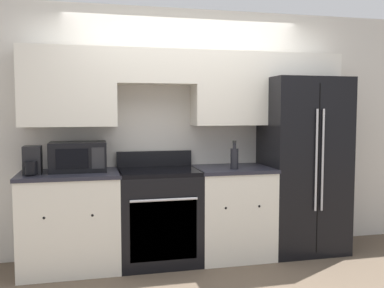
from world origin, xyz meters
name	(u,v)px	position (x,y,z in m)	size (l,w,h in m)	color
ground_plane	(199,270)	(0.00, 0.00, 0.00)	(12.00, 12.00, 0.00)	brown
wall_back	(188,115)	(0.02, 0.59, 1.47)	(8.00, 0.39, 2.60)	beige
lower_cabinets_left	(70,221)	(-1.20, 0.31, 0.47)	(0.94, 0.64, 0.94)	silver
lower_cabinets_right	(232,212)	(0.43, 0.31, 0.47)	(0.79, 0.64, 0.94)	silver
oven_range	(159,215)	(-0.34, 0.31, 0.47)	(0.79, 0.65, 1.10)	black
refrigerator	(300,164)	(1.24, 0.38, 0.93)	(0.84, 0.80, 1.87)	black
microwave	(78,157)	(-1.12, 0.39, 1.08)	(0.53, 0.37, 0.28)	black
bottle	(234,158)	(0.41, 0.18, 1.05)	(0.08, 0.08, 0.29)	black
electric_kettle	(32,161)	(-1.52, 0.26, 1.06)	(0.16, 0.25, 0.26)	black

